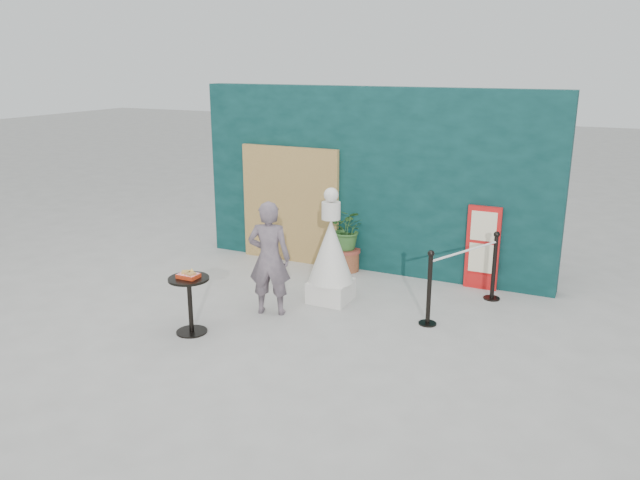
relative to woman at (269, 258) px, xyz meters
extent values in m
plane|color=#ADAAA5|center=(0.54, -0.72, -0.80)|extent=(60.00, 60.00, 0.00)
cube|color=black|center=(0.54, 2.43, 0.70)|extent=(6.00, 0.30, 3.00)
cube|color=tan|center=(-0.86, 2.22, 0.20)|extent=(1.80, 0.08, 2.00)
imported|color=slate|center=(0.00, 0.00, 0.00)|extent=(0.67, 0.54, 1.60)
cube|color=red|center=(2.44, 2.24, -0.15)|extent=(0.50, 0.06, 1.30)
cube|color=beige|center=(2.44, 2.20, 0.20)|extent=(0.38, 0.02, 0.45)
cube|color=beige|center=(2.44, 2.20, -0.30)|extent=(0.38, 0.02, 0.45)
cube|color=red|center=(2.44, 2.20, -0.65)|extent=(0.38, 0.02, 0.18)
cube|color=silver|center=(0.57, 0.77, -0.64)|extent=(0.57, 0.57, 0.31)
cone|color=silver|center=(0.57, 0.77, -0.03)|extent=(0.66, 0.66, 0.92)
cylinder|color=silver|center=(0.57, 0.77, 0.56)|extent=(0.27, 0.27, 0.25)
sphere|color=white|center=(0.57, 0.77, 0.78)|extent=(0.21, 0.21, 0.21)
cylinder|color=black|center=(-0.60, -1.01, -0.79)|extent=(0.40, 0.40, 0.02)
cylinder|color=black|center=(-0.60, -1.01, -0.44)|extent=(0.06, 0.06, 0.72)
cylinder|color=black|center=(-0.60, -1.01, -0.06)|extent=(0.52, 0.52, 0.03)
cube|color=red|center=(-0.60, -1.01, -0.02)|extent=(0.26, 0.19, 0.05)
cube|color=#F62034|center=(-0.60, -1.01, 0.00)|extent=(0.24, 0.17, 0.00)
cube|color=#DEA551|center=(-0.64, -1.00, 0.02)|extent=(0.15, 0.14, 0.02)
cube|color=#BF7C46|center=(-0.55, -1.03, 0.02)|extent=(0.13, 0.13, 0.02)
cone|color=yellow|center=(-0.58, -0.96, 0.04)|extent=(0.06, 0.06, 0.06)
cylinder|color=#965831|center=(0.26, 2.14, -0.64)|extent=(0.38, 0.38, 0.32)
cylinder|color=brown|center=(0.26, 2.14, -0.45)|extent=(0.42, 0.42, 0.05)
imported|color=#315F28|center=(0.26, 2.14, -0.08)|extent=(0.63, 0.55, 0.70)
cylinder|color=black|center=(2.09, 0.56, -0.79)|extent=(0.24, 0.24, 0.02)
cylinder|color=black|center=(2.09, 0.56, -0.32)|extent=(0.06, 0.06, 0.96)
sphere|color=black|center=(2.09, 0.56, 0.19)|extent=(0.09, 0.09, 0.09)
cylinder|color=black|center=(2.69, 1.86, -0.79)|extent=(0.24, 0.24, 0.02)
cylinder|color=black|center=(2.69, 1.86, -0.32)|extent=(0.06, 0.06, 0.96)
sphere|color=black|center=(2.69, 1.86, 0.19)|extent=(0.09, 0.09, 0.09)
cylinder|color=white|center=(2.39, 1.21, 0.08)|extent=(0.63, 1.31, 0.03)
camera|label=1|loc=(4.10, -7.00, 2.60)|focal=35.00mm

